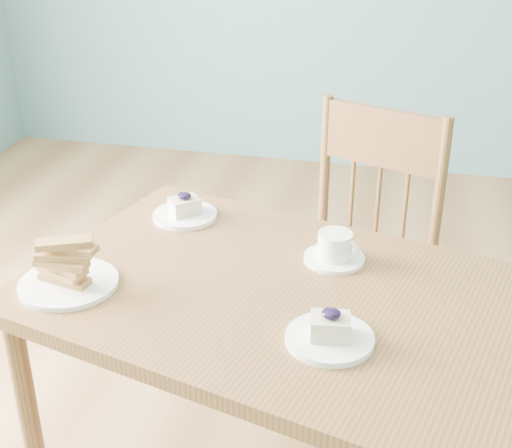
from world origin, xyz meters
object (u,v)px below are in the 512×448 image
object	(u,v)px
cheesecake_plate_far	(185,211)
cheesecake_plate_near	(330,333)
dining_table	(314,326)
biscotti_plate	(67,270)
coffee_cup	(335,249)
dining_chair	(355,259)

from	to	relation	value
cheesecake_plate_far	cheesecake_plate_near	bearing A→B (deg)	-45.79
dining_table	cheesecake_plate_far	size ratio (longest dim) A/B	8.37
dining_table	biscotti_plate	xyz separation A→B (m)	(-0.56, -0.07, 0.11)
cheesecake_plate_far	coffee_cup	bearing A→B (deg)	-18.62
coffee_cup	biscotti_plate	world-z (taller)	biscotti_plate
dining_chair	cheesecake_plate_near	size ratio (longest dim) A/B	5.17
cheesecake_plate_near	dining_table	bearing A→B (deg)	110.07
dining_table	dining_chair	size ratio (longest dim) A/B	1.57
dining_chair	biscotti_plate	world-z (taller)	dining_chair
dining_table	coffee_cup	bearing A→B (deg)	98.62
coffee_cup	dining_chair	bearing A→B (deg)	110.38
dining_chair	biscotti_plate	size ratio (longest dim) A/B	4.13
dining_table	biscotti_plate	bearing A→B (deg)	-158.15
coffee_cup	biscotti_plate	bearing A→B (deg)	-133.12
coffee_cup	cheesecake_plate_near	bearing A→B (deg)	-61.23
biscotti_plate	dining_chair	bearing A→B (deg)	48.98
cheesecake_plate_near	biscotti_plate	world-z (taller)	biscotti_plate
dining_chair	biscotti_plate	xyz separation A→B (m)	(-0.60, -0.69, 0.27)
dining_chair	coffee_cup	size ratio (longest dim) A/B	6.31
coffee_cup	cheesecake_plate_far	bearing A→B (deg)	-175.76
cheesecake_plate_far	coffee_cup	distance (m)	0.46
dining_chair	cheesecake_plate_near	world-z (taller)	dining_chair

